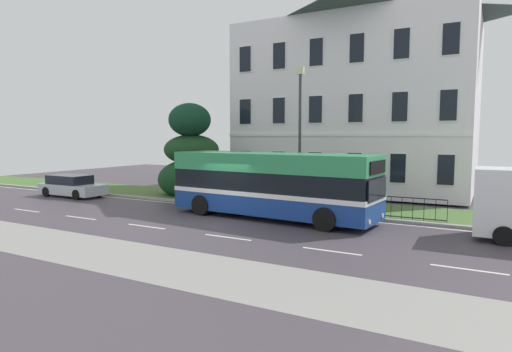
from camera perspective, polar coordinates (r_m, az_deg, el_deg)
The scene contains 8 objects.
ground_plane at distance 19.27m, azimuth -4.70°, elevation -5.94°, with size 60.00×56.00×0.18m.
georgian_townhouse at distance 31.01m, azimuth 13.58°, elevation 9.92°, with size 14.90×10.65×12.34m.
iron_verge_railing at distance 21.29m, azimuth 5.84°, elevation -3.13°, with size 13.33×0.04×0.97m.
evergreen_tree at distance 27.21m, azimuth -8.70°, elevation 2.22°, with size 3.91×3.99×5.95m.
single_decker_bus at distance 19.55m, azimuth 2.15°, elevation -1.06°, with size 9.83×3.31×2.97m.
parked_hatchback_00 at distance 29.06m, azimuth -23.19°, elevation -1.24°, with size 4.32×1.86×1.32m.
street_lamp_post at distance 21.68m, azimuth 5.82°, elevation 6.30°, with size 0.36×0.24×7.01m.
litter_bin at distance 21.07m, azimuth 9.86°, elevation -3.07°, with size 0.57×0.57×1.15m.
Camera 1 is at (10.45, -15.00, 3.73)m, focal length 30.22 mm.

